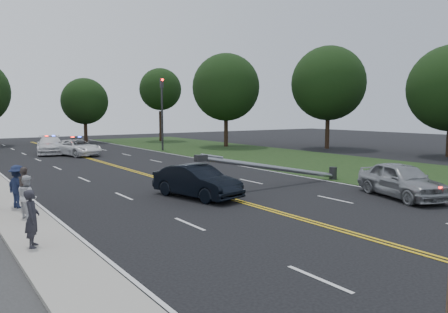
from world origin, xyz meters
TOP-DOWN VIEW (x-y plane):
  - ground at (0.00, 0.00)m, footprint 120.00×120.00m
  - sidewalk at (-8.40, 10.00)m, footprint 1.80×70.00m
  - grass_verge at (13.50, 10.00)m, footprint 12.00×80.00m
  - centerline_yellow at (0.00, 10.00)m, footprint 0.36×80.00m
  - traffic_signal at (8.30, 30.00)m, footprint 0.28×0.41m
  - fallen_streetlight at (4.19, 8.00)m, footprint 9.36×0.44m
  - tree_7 at (5.41, 45.22)m, footprint 5.65×5.65m
  - tree_8 at (14.25, 42.32)m, footprint 5.37×5.37m
  - tree_9 at (16.19, 30.35)m, footprint 7.28×7.28m
  - tree_13 at (23.31, 22.24)m, footprint 7.57×7.57m
  - crashed_sedan at (-1.07, 7.88)m, footprint 2.52×4.71m
  - waiting_sedan at (6.52, 2.61)m, footprint 3.26×5.03m
  - emergency_a at (-0.19, 29.63)m, footprint 3.84×5.58m
  - emergency_b at (-1.68, 32.57)m, footprint 3.36×5.90m
  - bystander_a at (-8.74, 3.98)m, footprint 0.56×0.69m
  - bystander_b at (-8.20, 7.62)m, footprint 0.76×0.87m
  - bystander_c at (-8.18, 9.60)m, footprint 1.00×1.25m
  - bystander_d at (-8.08, 8.82)m, footprint 0.51×1.02m

SIDE VIEW (x-z plane):
  - ground at x=0.00m, z-range 0.00..0.00m
  - grass_verge at x=13.50m, z-range 0.00..0.01m
  - centerline_yellow at x=0.00m, z-range 0.01..0.01m
  - sidewalk at x=-8.40m, z-range 0.00..0.12m
  - emergency_a at x=-0.19m, z-range 0.00..1.42m
  - crashed_sedan at x=-1.07m, z-range 0.00..1.47m
  - waiting_sedan at x=6.52m, z-range 0.00..1.59m
  - emergency_b at x=-1.68m, z-range 0.00..1.61m
  - bystander_b at x=-8.20m, z-range 0.12..1.66m
  - fallen_streetlight at x=4.19m, z-range -0.04..1.88m
  - bystander_a at x=-8.74m, z-range 0.12..1.75m
  - bystander_d at x=-8.08m, z-range 0.12..1.81m
  - bystander_c at x=-8.18m, z-range 0.12..1.81m
  - traffic_signal at x=8.30m, z-range 0.68..7.73m
  - tree_7 at x=5.41m, z-range 1.11..9.01m
  - tree_9 at x=16.19m, z-range 1.39..11.47m
  - tree_8 at x=14.25m, z-range 1.96..11.30m
  - tree_13 at x=23.31m, z-range 1.45..11.93m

